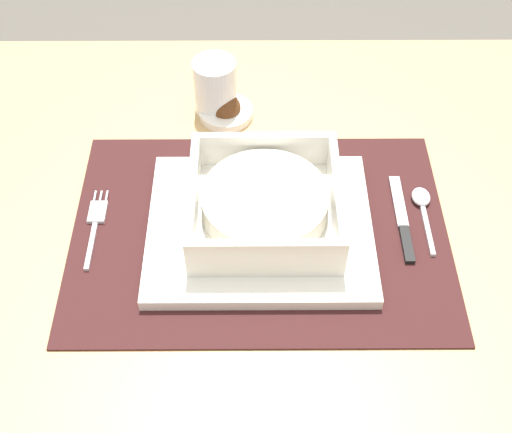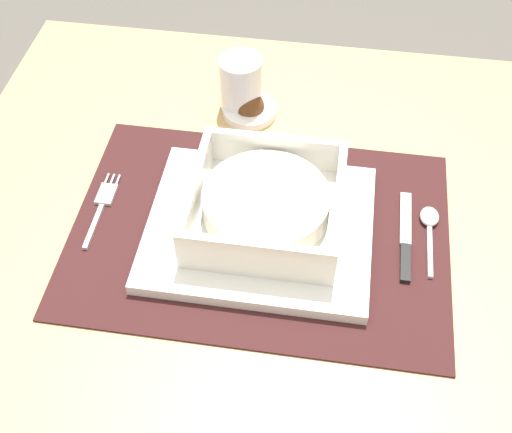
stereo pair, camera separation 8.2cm
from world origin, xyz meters
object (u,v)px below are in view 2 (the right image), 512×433
object	(u,v)px
dining_table	(262,265)
porridge_bowl	(266,206)
spoon	(430,223)
butter_knife	(405,241)
fork	(103,204)
drinking_glass	(241,87)
condiment_saucer	(250,108)

from	to	relation	value
dining_table	porridge_bowl	world-z (taller)	porridge_bowl
spoon	butter_knife	distance (m)	0.04
porridge_bowl	butter_knife	size ratio (longest dim) A/B	1.29
porridge_bowl	fork	size ratio (longest dim) A/B	1.43
fork	porridge_bowl	bearing A→B (deg)	0.20
fork	butter_knife	distance (m)	0.39
porridge_bowl	butter_knife	xyz separation A→B (m)	(0.18, -0.00, -0.04)
porridge_bowl	drinking_glass	bearing A→B (deg)	106.78
drinking_glass	condiment_saucer	world-z (taller)	drinking_glass
fork	spoon	xyz separation A→B (m)	(0.42, 0.03, 0.00)
fork	condiment_saucer	size ratio (longest dim) A/B	1.62
butter_knife	condiment_saucer	distance (m)	0.31
porridge_bowl	spoon	bearing A→B (deg)	8.64
condiment_saucer	porridge_bowl	bearing A→B (deg)	-75.80
fork	spoon	size ratio (longest dim) A/B	1.17
spoon	condiment_saucer	xyz separation A→B (m)	(-0.26, 0.18, 0.00)
fork	drinking_glass	size ratio (longest dim) A/B	1.53
porridge_bowl	condiment_saucer	bearing A→B (deg)	104.20
butter_knife	condiment_saucer	bearing A→B (deg)	140.67
fork	dining_table	bearing A→B (deg)	5.80
butter_knife	drinking_glass	size ratio (longest dim) A/B	1.70
dining_table	drinking_glass	size ratio (longest dim) A/B	10.29
dining_table	fork	bearing A→B (deg)	-175.31
fork	drinking_glass	xyz separation A→B (m)	(0.15, 0.22, 0.03)
drinking_glass	condiment_saucer	size ratio (longest dim) A/B	1.06
drinking_glass	dining_table	bearing A→B (deg)	-73.18
fork	condiment_saucer	world-z (taller)	condiment_saucer
dining_table	spoon	xyz separation A→B (m)	(0.21, 0.01, 0.12)
butter_knife	drinking_glass	distance (m)	0.34
spoon	condiment_saucer	world-z (taller)	condiment_saucer
porridge_bowl	condiment_saucer	xyz separation A→B (m)	(-0.05, 0.21, -0.03)
fork	butter_knife	bearing A→B (deg)	0.52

